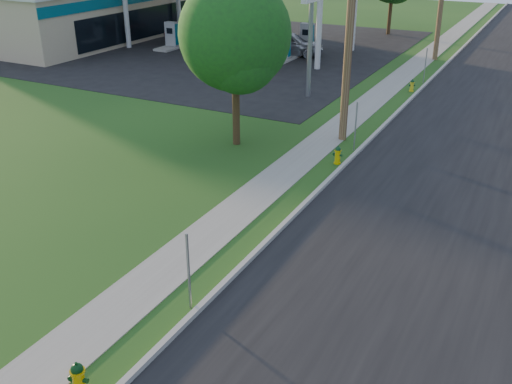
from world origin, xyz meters
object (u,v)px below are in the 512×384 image
(fuel_pump_ne, at_px, (283,50))
(car_red, at_px, (193,35))
(fuel_pump_nw, at_px, (172,38))
(hydrant_near, at_px, (79,380))
(fuel_pump_se, at_px, (307,40))
(hydrant_mid, at_px, (338,155))
(tree_verge, at_px, (236,40))
(hydrant_far, at_px, (412,85))
(fuel_pump_sw, at_px, (202,30))
(car_silver, at_px, (288,44))
(utility_pole_mid, at_px, (350,18))

(fuel_pump_ne, height_order, car_red, fuel_pump_ne)
(fuel_pump_nw, bearing_deg, hydrant_near, -57.66)
(fuel_pump_se, bearing_deg, hydrant_near, -74.11)
(fuel_pump_ne, relative_size, hydrant_mid, 4.47)
(fuel_pump_ne, bearing_deg, fuel_pump_se, 90.00)
(tree_verge, distance_m, hydrant_far, 13.07)
(tree_verge, distance_m, car_red, 23.06)
(fuel_pump_nw, relative_size, hydrant_far, 4.76)
(fuel_pump_sw, xyz_separation_m, car_silver, (8.60, -2.37, 0.10))
(fuel_pump_sw, distance_m, tree_verge, 24.50)
(hydrant_mid, bearing_deg, fuel_pump_nw, 140.00)
(fuel_pump_nw, bearing_deg, hydrant_far, -11.83)
(hydrant_far, relative_size, car_silver, 0.14)
(hydrant_mid, distance_m, car_red, 25.75)
(fuel_pump_ne, height_order, fuel_pump_sw, same)
(fuel_pump_nw, relative_size, car_red, 0.67)
(tree_verge, bearing_deg, fuel_pump_ne, 108.72)
(fuel_pump_nw, xyz_separation_m, fuel_pump_ne, (9.00, 0.00, 0.00))
(fuel_pump_sw, distance_m, car_silver, 8.92)
(fuel_pump_ne, relative_size, fuel_pump_sw, 1.00)
(utility_pole_mid, height_order, hydrant_far, utility_pole_mid)
(car_red, relative_size, car_silver, 0.98)
(utility_pole_mid, bearing_deg, tree_verge, -144.41)
(fuel_pump_sw, distance_m, fuel_pump_se, 9.00)
(hydrant_mid, bearing_deg, car_red, 135.59)
(hydrant_mid, distance_m, hydrant_far, 11.76)
(utility_pole_mid, height_order, car_silver, utility_pole_mid)
(fuel_pump_se, distance_m, car_red, 8.89)
(hydrant_near, xyz_separation_m, hydrant_far, (0.17, 25.20, -0.06))
(fuel_pump_nw, bearing_deg, fuel_pump_ne, 0.00)
(fuel_pump_sw, bearing_deg, hydrant_far, -23.01)
(car_silver, bearing_deg, fuel_pump_ne, -179.11)
(fuel_pump_ne, distance_m, fuel_pump_se, 4.00)
(hydrant_near, bearing_deg, hydrant_far, 89.62)
(fuel_pump_nw, xyz_separation_m, tree_verge, (14.28, -15.59, 3.54))
(fuel_pump_sw, relative_size, car_silver, 0.66)
(fuel_pump_sw, bearing_deg, utility_pole_mid, -43.52)
(fuel_pump_nw, height_order, car_silver, fuel_pump_nw)
(hydrant_near, height_order, hydrant_far, hydrant_near)
(car_red, xyz_separation_m, car_silver, (8.34, -0.74, 0.16))
(fuel_pump_sw, bearing_deg, fuel_pump_nw, -90.00)
(tree_verge, bearing_deg, car_red, 127.99)
(fuel_pump_ne, relative_size, hydrant_far, 4.76)
(hydrant_mid, relative_size, car_silver, 0.15)
(tree_verge, bearing_deg, fuel_pump_nw, 132.50)
(hydrant_near, relative_size, car_red, 0.17)
(utility_pole_mid, bearing_deg, fuel_pump_nw, 144.01)
(car_silver, bearing_deg, fuel_pump_sw, 61.59)
(hydrant_mid, bearing_deg, fuel_pump_sw, 133.50)
(fuel_pump_ne, bearing_deg, fuel_pump_nw, 180.00)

